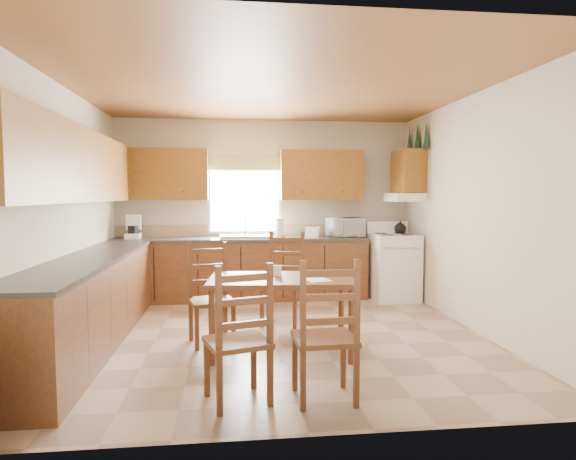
{
  "coord_description": "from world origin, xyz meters",
  "views": [
    {
      "loc": [
        -0.47,
        -5.2,
        1.55
      ],
      "look_at": [
        0.15,
        0.3,
        1.15
      ],
      "focal_mm": 30.0,
      "sensor_mm": 36.0,
      "label": 1
    }
  ],
  "objects": [
    {
      "name": "floor",
      "position": [
        0.0,
        0.0,
        0.0
      ],
      "size": [
        4.5,
        4.5,
        0.0
      ],
      "primitive_type": "plane",
      "color": "#9F8469",
      "rests_on": "ground"
    },
    {
      "name": "ceiling",
      "position": [
        0.0,
        0.0,
        2.7
      ],
      "size": [
        4.5,
        4.5,
        0.0
      ],
      "primitive_type": "plane",
      "color": "#955E2F",
      "rests_on": "floor"
    },
    {
      "name": "wall_left",
      "position": [
        -2.25,
        0.0,
        1.35
      ],
      "size": [
        4.5,
        4.5,
        0.0
      ],
      "primitive_type": "plane",
      "color": "beige",
      "rests_on": "floor"
    },
    {
      "name": "wall_right",
      "position": [
        2.25,
        0.0,
        1.35
      ],
      "size": [
        4.5,
        4.5,
        0.0
      ],
      "primitive_type": "plane",
      "color": "beige",
      "rests_on": "floor"
    },
    {
      "name": "wall_back",
      "position": [
        0.0,
        2.25,
        1.35
      ],
      "size": [
        4.5,
        4.5,
        0.0
      ],
      "primitive_type": "plane",
      "color": "beige",
      "rests_on": "floor"
    },
    {
      "name": "wall_front",
      "position": [
        0.0,
        -2.25,
        1.35
      ],
      "size": [
        4.5,
        4.5,
        0.0
      ],
      "primitive_type": "plane",
      "color": "beige",
      "rests_on": "floor"
    },
    {
      "name": "lower_cab_back",
      "position": [
        -0.38,
        1.95,
        0.44
      ],
      "size": [
        3.75,
        0.6,
        0.88
      ],
      "primitive_type": "cube",
      "color": "brown",
      "rests_on": "floor"
    },
    {
      "name": "lower_cab_left",
      "position": [
        -1.95,
        -0.15,
        0.44
      ],
      "size": [
        0.6,
        3.6,
        0.88
      ],
      "primitive_type": "cube",
      "color": "brown",
      "rests_on": "floor"
    },
    {
      "name": "counter_back",
      "position": [
        -0.38,
        1.95,
        0.9
      ],
      "size": [
        3.75,
        0.63,
        0.04
      ],
      "primitive_type": "cube",
      "color": "#3B3734",
      "rests_on": "lower_cab_back"
    },
    {
      "name": "counter_left",
      "position": [
        -1.95,
        -0.15,
        0.9
      ],
      "size": [
        0.63,
        3.6,
        0.04
      ],
      "primitive_type": "cube",
      "color": "#3B3734",
      "rests_on": "lower_cab_left"
    },
    {
      "name": "backsplash",
      "position": [
        -0.38,
        2.24,
        1.01
      ],
      "size": [
        3.75,
        0.01,
        0.18
      ],
      "primitive_type": "cube",
      "color": "#9A815F",
      "rests_on": "counter_back"
    },
    {
      "name": "upper_cab_back_left",
      "position": [
        -1.55,
        2.08,
        1.85
      ],
      "size": [
        1.41,
        0.33,
        0.75
      ],
      "primitive_type": "cube",
      "color": "brown",
      "rests_on": "wall_back"
    },
    {
      "name": "upper_cab_back_right",
      "position": [
        0.86,
        2.08,
        1.85
      ],
      "size": [
        1.25,
        0.33,
        0.75
      ],
      "primitive_type": "cube",
      "color": "brown",
      "rests_on": "wall_back"
    },
    {
      "name": "upper_cab_left",
      "position": [
        -2.08,
        -0.15,
        1.85
      ],
      "size": [
        0.33,
        3.6,
        0.75
      ],
      "primitive_type": "cube",
      "color": "brown",
      "rests_on": "wall_left"
    },
    {
      "name": "upper_cab_stove",
      "position": [
        2.08,
        1.65,
        1.9
      ],
      "size": [
        0.33,
        0.62,
        0.62
      ],
      "primitive_type": "cube",
      "color": "brown",
      "rests_on": "wall_right"
    },
    {
      "name": "range_hood",
      "position": [
        2.03,
        1.65,
        1.52
      ],
      "size": [
        0.44,
        0.62,
        0.12
      ],
      "primitive_type": "cube",
      "color": "white",
      "rests_on": "wall_right"
    },
    {
      "name": "window_frame",
      "position": [
        -0.3,
        2.22,
        1.55
      ],
      "size": [
        1.13,
        0.02,
        1.18
      ],
      "primitive_type": "cube",
      "color": "white",
      "rests_on": "wall_back"
    },
    {
      "name": "window_pane",
      "position": [
        -0.3,
        2.21,
        1.55
      ],
      "size": [
        1.05,
        0.01,
        1.1
      ],
      "primitive_type": "cube",
      "color": "white",
      "rests_on": "wall_back"
    },
    {
      "name": "window_valance",
      "position": [
        -0.3,
        2.19,
        2.05
      ],
      "size": [
        1.19,
        0.01,
        0.24
      ],
      "primitive_type": "cube",
      "color": "#52773B",
      "rests_on": "wall_back"
    },
    {
      "name": "sink_basin",
      "position": [
        -0.3,
        1.95,
        0.94
      ],
      "size": [
        0.75,
        0.45,
        0.04
      ],
      "primitive_type": "cube",
      "color": "silver",
      "rests_on": "counter_back"
    },
    {
      "name": "pine_decal_a",
      "position": [
        2.21,
        1.33,
        2.38
      ],
      "size": [
        0.22,
        0.22,
        0.36
      ],
      "primitive_type": "cone",
      "color": "#183E24",
      "rests_on": "wall_right"
    },
    {
      "name": "pine_decal_b",
      "position": [
        2.21,
        1.65,
        2.42
      ],
      "size": [
        0.22,
        0.22,
        0.36
      ],
      "primitive_type": "cone",
      "color": "#183E24",
      "rests_on": "wall_right"
    },
    {
      "name": "pine_decal_c",
      "position": [
        2.21,
        1.97,
        2.38
      ],
      "size": [
        0.22,
        0.22,
        0.36
      ],
      "primitive_type": "cone",
      "color": "#183E24",
      "rests_on": "wall_right"
    },
    {
      "name": "stove",
      "position": [
        1.88,
        1.66,
        0.48
      ],
      "size": [
        0.66,
        0.68,
        0.96
      ],
      "primitive_type": "cube",
      "rotation": [
        0.0,
        0.0,
        0.02
      ],
      "color": "white",
      "rests_on": "floor"
    },
    {
      "name": "coffeemaker",
      "position": [
        -1.93,
        1.97,
        1.09
      ],
      "size": [
        0.22,
        0.26,
        0.34
      ],
      "primitive_type": "cube",
      "rotation": [
        0.0,
        0.0,
        -0.07
      ],
      "color": "white",
      "rests_on": "counter_back"
    },
    {
      "name": "paper_towel",
      "position": [
        0.21,
        1.92,
        1.07
      ],
      "size": [
        0.13,
        0.13,
        0.29
      ],
      "primitive_type": "cylinder",
      "rotation": [
        0.0,
        0.0,
        0.01
      ],
      "color": "white",
      "rests_on": "counter_back"
    },
    {
      "name": "toaster",
      "position": [
        0.71,
        1.93,
        1.0
      ],
      "size": [
        0.23,
        0.19,
        0.16
      ],
      "primitive_type": "cube",
      "rotation": [
        0.0,
        0.0,
        -0.4
      ],
      "color": "white",
      "rests_on": "counter_back"
    },
    {
      "name": "microwave",
      "position": [
        1.22,
        1.95,
        1.06
      ],
      "size": [
        0.54,
        0.44,
        0.29
      ],
      "primitive_type": "imported",
      "rotation": [
        0.0,
        0.0,
        0.22
      ],
      "color": "white",
      "rests_on": "counter_back"
    },
    {
      "name": "dining_table",
      "position": [
        -0.01,
        -0.57,
        0.37
      ],
      "size": [
        1.46,
        0.91,
        0.75
      ],
      "primitive_type": "cube",
      "rotation": [
        0.0,
        0.0,
        -0.08
      ],
      "color": "brown",
      "rests_on": "floor"
    },
    {
      "name": "chair_near_left",
      "position": [
        0.2,
        -1.68,
        0.54
      ],
      "size": [
        0.47,
        0.45,
        1.08
      ],
      "primitive_type": "cube",
      "rotation": [
        0.0,
        0.0,
        3.17
      ],
      "color": "brown",
      "rests_on": "floor"
    },
    {
      "name": "chair_near_right",
      "position": [
        -0.45,
        -1.66,
        0.53
      ],
      "size": [
        0.55,
        0.53,
        1.05
      ],
      "primitive_type": "cube",
      "rotation": [
        0.0,
        0.0,
        3.44
      ],
      "color": "brown",
      "rests_on": "floor"
    },
    {
      "name": "chair_far_left",
      "position": [
        -0.71,
        -0.2,
        0.52
      ],
      "size": [
        0.53,
        0.51,
        1.04
      ],
      "primitive_type": "cube",
      "rotation": [
        0.0,
        0.0,
        0.25
      ],
      "color": "brown",
      "rests_on": "floor"
    },
    {
      "name": "chair_far_right",
      "position": [
        0.11,
        0.47,
        0.55
      ],
      "size": [
        0.59,
        0.58,
        1.1
      ],
      "primitive_type": "cube",
      "rotation": [
        0.0,
        0.0,
        -0.38
      ],
      "color": "brown",
      "rests_on": "floor"
    },
    {
      "name": "table_paper",
      "position": [
        0.3,
        -0.72,
        0.75
      ],
      "size": [
        0.29,
        0.34,
        0.0
      ],
      "primitive_type": "cube",
      "rotation": [
        0.0,
        0.0,
        0.28
      ],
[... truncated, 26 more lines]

